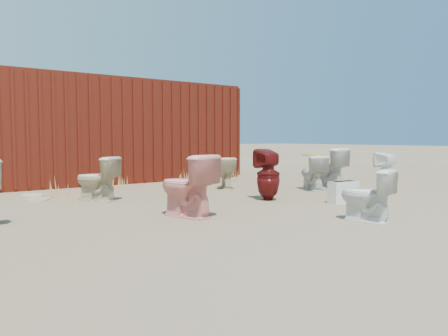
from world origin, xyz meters
TOP-DOWN VIEW (x-y plane):
  - ground at (0.00, 0.00)m, footprint 100.00×100.00m
  - shipping_container at (0.00, 5.20)m, footprint 6.00×2.40m
  - toilet_front_pink at (-1.23, -0.24)m, footprint 0.65×0.90m
  - toilet_front_c at (0.41, -1.84)m, footprint 0.51×0.72m
  - toilet_front_maroon at (0.67, 0.27)m, footprint 0.44×0.45m
  - toilet_front_e at (2.89, 0.88)m, footprint 0.50×0.84m
  - toilet_back_beige_left at (-1.66, 1.90)m, footprint 0.74×0.83m
  - toilet_back_beige_right at (1.11, 2.03)m, footprint 0.63×0.73m
  - toilet_back_yellowlid at (2.33, 0.78)m, footprint 0.60×0.77m
  - toilet_back_e at (3.06, -0.39)m, footprint 0.36×0.37m
  - yellow_lid at (2.33, 0.78)m, footprint 0.35×0.44m
  - loose_tank at (1.45, -0.68)m, footprint 0.52×0.27m
  - loose_lid_near at (-2.44, 2.54)m, footprint 0.53×0.59m
  - loose_lid_far at (-2.36, 3.20)m, footprint 0.40×0.49m
  - weed_clump_a at (-2.03, 2.69)m, footprint 0.36×0.36m
  - weed_clump_b at (0.58, 2.67)m, footprint 0.32×0.32m
  - weed_clump_c at (1.97, 3.12)m, footprint 0.36×0.36m
  - weed_clump_d at (-0.67, 3.32)m, footprint 0.30×0.30m
  - weed_clump_e at (1.08, 3.50)m, footprint 0.34×0.34m
  - weed_clump_f at (3.06, 0.43)m, footprint 0.28×0.28m

SIDE VIEW (x-z plane):
  - ground at x=0.00m, z-range 0.00..0.00m
  - loose_lid_near at x=-2.44m, z-range 0.00..0.02m
  - loose_lid_far at x=-2.36m, z-range 0.00..0.02m
  - weed_clump_f at x=3.06m, z-range 0.00..0.21m
  - weed_clump_d at x=-0.67m, z-range 0.00..0.27m
  - weed_clump_b at x=0.58m, z-range 0.00..0.29m
  - weed_clump_c at x=1.97m, z-range 0.00..0.29m
  - weed_clump_e at x=1.08m, z-range 0.00..0.32m
  - weed_clump_a at x=-2.03m, z-range 0.00..0.33m
  - loose_tank at x=1.45m, z-range 0.00..0.35m
  - toilet_back_beige_right at x=1.11m, z-range 0.00..0.65m
  - toilet_front_c at x=0.41m, z-range 0.00..0.66m
  - toilet_back_yellowlid at x=2.33m, z-range 0.00..0.69m
  - toilet_back_beige_left at x=-1.66m, z-range 0.00..0.73m
  - toilet_back_e at x=3.06m, z-range 0.00..0.79m
  - toilet_front_pink at x=-1.23m, z-range 0.00..0.83m
  - toilet_front_e at x=2.89m, z-range 0.00..0.83m
  - toilet_front_maroon at x=0.67m, z-range 0.00..0.86m
  - yellow_lid at x=2.33m, z-range 0.69..0.72m
  - shipping_container at x=0.00m, z-range 0.00..2.40m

